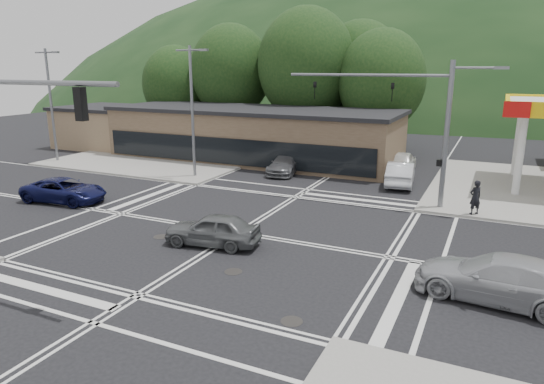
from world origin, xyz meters
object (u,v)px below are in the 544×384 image
at_px(car_northbound, 286,164).
at_px(car_grey_center, 213,229).
at_px(car_blue_west, 64,190).
at_px(car_silver_east, 499,278).
at_px(car_queue_b, 403,161).
at_px(car_queue_a, 401,173).
at_px(pedestrian, 475,197).

bearing_deg(car_northbound, car_grey_center, -85.79).
height_order(car_blue_west, car_silver_east, car_silver_east).
relative_size(car_silver_east, car_queue_b, 1.27).
distance_m(car_queue_a, car_northbound, 8.35).
distance_m(car_queue_a, car_queue_b, 4.81).
bearing_deg(car_northbound, car_blue_west, -131.58).
distance_m(car_northbound, pedestrian, 14.32).
relative_size(car_grey_center, car_queue_a, 0.88).
relative_size(car_blue_west, car_queue_b, 1.14).
xyz_separation_m(car_grey_center, pedestrian, (10.22, 9.35, 0.34)).
xyz_separation_m(car_queue_b, car_northbound, (-7.62, -4.69, -0.05)).
distance_m(car_blue_west, car_queue_a, 21.03).
relative_size(car_silver_east, car_northbound, 1.17).
distance_m(car_grey_center, car_queue_a, 15.76).
bearing_deg(car_blue_west, car_grey_center, -109.02).
xyz_separation_m(car_grey_center, car_queue_b, (4.63, 19.57, 0.02)).
bearing_deg(car_queue_b, car_grey_center, 73.31).
distance_m(car_blue_west, car_queue_b, 23.64).
bearing_deg(car_blue_west, car_silver_east, -104.29).
distance_m(car_grey_center, pedestrian, 13.86).
height_order(car_queue_a, car_queue_b, car_queue_a).
bearing_deg(car_blue_west, car_queue_b, -50.79).
bearing_deg(car_queue_a, pedestrian, 124.63).
distance_m(car_silver_east, pedestrian, 9.82).
bearing_deg(pedestrian, car_blue_west, -22.03).
bearing_deg(pedestrian, car_queue_a, -88.21).
relative_size(car_northbound, pedestrian, 2.60).
bearing_deg(car_grey_center, car_blue_west, -110.81).
relative_size(car_blue_west, car_northbound, 1.04).
relative_size(car_grey_center, pedestrian, 2.32).
relative_size(car_queue_a, car_northbound, 1.02).
height_order(car_silver_east, car_northbound, car_silver_east).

